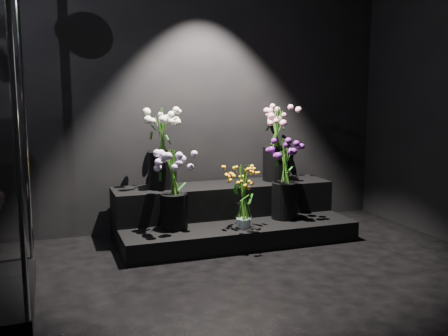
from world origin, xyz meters
name	(u,v)px	position (x,y,z in m)	size (l,w,h in m)	color
floor	(276,314)	(0.00, 0.00, 0.00)	(4.00, 4.00, 0.00)	black
wall_back	(184,78)	(0.00, 2.00, 1.40)	(4.00, 4.00, 0.00)	black
display_riser	(228,215)	(0.29, 1.60, 0.18)	(2.00, 0.89, 0.44)	black
bouquet_orange_bells	(244,196)	(0.30, 1.25, 0.43)	(0.32, 0.32, 0.51)	white
bouquet_lilac	(174,183)	(-0.26, 1.40, 0.55)	(0.49, 0.49, 0.64)	black
bouquet_purple	(285,175)	(0.74, 1.39, 0.56)	(0.32, 0.32, 0.71)	black
bouquet_cream_roses	(162,143)	(-0.27, 1.74, 0.84)	(0.45, 0.45, 0.70)	black
bouquet_pink_roses	(277,139)	(0.83, 1.75, 0.84)	(0.45, 0.45, 0.68)	black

